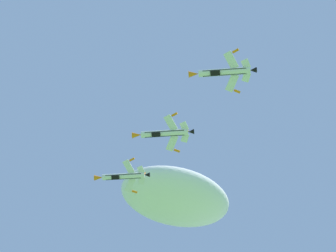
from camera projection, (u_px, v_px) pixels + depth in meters
cloud_near_formation at (176, 197)px, 217.30m from camera, size 55.65×34.60×19.52m
fighter_jet_lead at (122, 176)px, 124.27m from camera, size 15.16×9.91×5.21m
fighter_jet_left_wing at (164, 133)px, 111.57m from camera, size 15.16×9.98×5.08m
fighter_jet_right_wing at (223, 72)px, 102.23m from camera, size 15.16×10.01×5.03m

